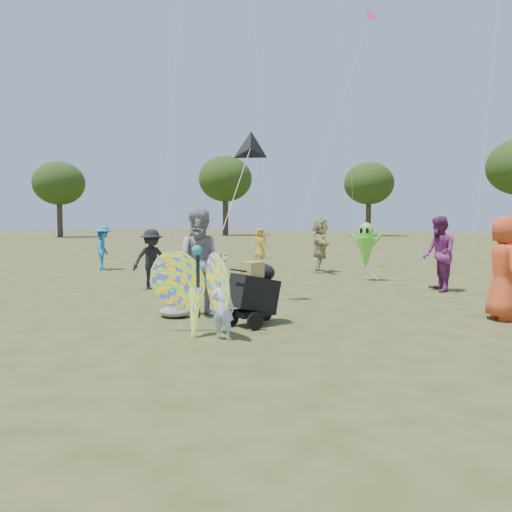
# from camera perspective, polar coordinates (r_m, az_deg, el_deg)

# --- Properties ---
(ground) EXTENTS (160.00, 160.00, 0.00)m
(ground) POSITION_cam_1_polar(r_m,az_deg,el_deg) (8.43, -4.01, -8.15)
(ground) COLOR #51592B
(ground) RESTS_ON ground
(child_girl) EXTENTS (0.38, 0.27, 0.96)m
(child_girl) POSITION_cam_1_polar(r_m,az_deg,el_deg) (7.52, -3.78, -5.90)
(child_girl) COLOR #AECBF6
(child_girl) RESTS_ON ground
(adult_man) EXTENTS (1.23, 1.17, 2.01)m
(adult_man) POSITION_cam_1_polar(r_m,az_deg,el_deg) (9.31, -6.19, -0.75)
(adult_man) COLOR gray
(adult_man) RESTS_ON ground
(grey_bag) EXTENTS (0.61, 0.50, 0.19)m
(grey_bag) POSITION_cam_1_polar(r_m,az_deg,el_deg) (9.40, -9.34, -6.32)
(grey_bag) COLOR gray
(grey_bag) RESTS_ON ground
(crowd_a) EXTENTS (0.93, 1.08, 1.87)m
(crowd_a) POSITION_cam_1_polar(r_m,az_deg,el_deg) (9.97, 26.49, -1.24)
(crowd_a) COLOR #C84520
(crowd_a) RESTS_ON ground
(crowd_b) EXTENTS (1.03, 1.17, 1.57)m
(crowd_b) POSITION_cam_1_polar(r_m,az_deg,el_deg) (13.29, -11.81, -0.36)
(crowd_b) COLOR black
(crowd_b) RESTS_ON ground
(crowd_d) EXTENTS (1.22, 1.83, 1.89)m
(crowd_d) POSITION_cam_1_polar(r_m,az_deg,el_deg) (17.35, 7.36, 1.24)
(crowd_d) COLOR tan
(crowd_d) RESTS_ON ground
(crowd_e) EXTENTS (1.09, 1.17, 1.91)m
(crowd_e) POSITION_cam_1_polar(r_m,az_deg,el_deg) (13.38, 20.17, 0.26)
(crowd_e) COLOR #762768
(crowd_e) RESTS_ON ground
(crowd_g) EXTENTS (0.83, 0.80, 1.44)m
(crowd_g) POSITION_cam_1_polar(r_m,az_deg,el_deg) (23.67, 0.46, 1.45)
(crowd_g) COLOR gold
(crowd_g) RESTS_ON ground
(crowd_i) EXTENTS (1.11, 1.19, 1.61)m
(crowd_i) POSITION_cam_1_polar(r_m,az_deg,el_deg) (19.02, -17.06, 0.92)
(crowd_i) COLOR #2278B8
(crowd_i) RESTS_ON ground
(jogging_stroller) EXTENTS (0.77, 1.14, 1.09)m
(jogging_stroller) POSITION_cam_1_polar(r_m,az_deg,el_deg) (8.54, -0.14, -3.80)
(jogging_stroller) COLOR black
(jogging_stroller) RESTS_ON ground
(butterfly_kite) EXTENTS (1.74, 0.75, 1.61)m
(butterfly_kite) POSITION_cam_1_polar(r_m,az_deg,el_deg) (7.77, -6.84, -4.12)
(butterfly_kite) COLOR #FF2838
(butterfly_kite) RESTS_ON ground
(delta_kite_rig) EXTENTS (0.89, 1.99, 2.11)m
(delta_kite_rig) POSITION_cam_1_polar(r_m,az_deg,el_deg) (10.85, -0.66, 12.13)
(delta_kite_rig) COLOR black
(delta_kite_rig) RESTS_ON ground
(alien_kite) EXTENTS (1.12, 0.69, 1.74)m
(alien_kite) POSITION_cam_1_polar(r_m,az_deg,el_deg) (15.15, 12.45, 0.87)
(alien_kite) COLOR #61E235
(alien_kite) RESTS_ON ground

